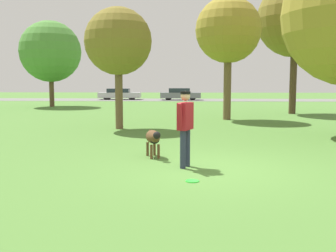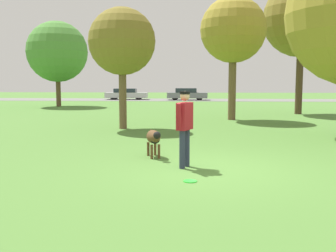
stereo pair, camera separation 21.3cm
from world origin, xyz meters
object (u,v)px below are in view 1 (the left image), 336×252
object	(u,v)px
tree_mid_center	(228,31)
parked_car_silver	(119,94)
tree_far_right	(295,19)
tree_near_left	(118,42)
dog	(153,138)
person	(185,122)
frisbee	(192,181)
parked_car_grey	(180,94)
tree_far_left	(50,52)

from	to	relation	value
tree_mid_center	parked_car_silver	world-z (taller)	tree_mid_center
tree_mid_center	tree_far_right	bearing A→B (deg)	41.45
tree_far_right	tree_near_left	xyz separation A→B (m)	(-9.32, -8.09, -2.08)
tree_far_right	dog	bearing A→B (deg)	-117.24
person	tree_near_left	bearing A→B (deg)	44.28
frisbee	parked_car_silver	xyz separation A→B (m)	(-7.40, 34.52, 0.60)
tree_far_right	parked_car_silver	size ratio (longest dim) A/B	1.76
parked_car_grey	tree_far_left	bearing A→B (deg)	-131.28
tree_far_left	tree_near_left	distance (m)	16.11
dog	tree_far_right	xyz separation A→B (m)	(7.35, 14.28, 5.16)
tree_far_left	tree_far_right	distance (m)	18.17
dog	parked_car_grey	distance (m)	31.46
person	parked_car_grey	distance (m)	32.62
frisbee	tree_mid_center	size ratio (longest dim) A/B	0.04
tree_far_right	person	bearing A→B (deg)	-112.88
tree_near_left	parked_car_silver	xyz separation A→B (m)	(-4.44, 25.89, -3.00)
tree_mid_center	parked_car_grey	world-z (taller)	tree_mid_center
tree_near_left	tree_far_left	bearing A→B (deg)	118.86
parked_car_silver	dog	bearing A→B (deg)	-80.16
dog	parked_car_silver	bearing A→B (deg)	172.81
person	parked_car_grey	xyz separation A→B (m)	(-0.65, 32.61, -0.44)
frisbee	parked_car_grey	distance (m)	33.92
tree_mid_center	tree_far_left	world-z (taller)	tree_far_left
frisbee	tree_far_right	world-z (taller)	tree_far_right
tree_mid_center	tree_far_right	distance (m)	5.95
dog	tree_near_left	xyz separation A→B (m)	(-1.97, 6.19, 3.08)
tree_near_left	parked_car_grey	world-z (taller)	tree_near_left
tree_far_right	frisbee	bearing A→B (deg)	-110.82
tree_far_left	person	bearing A→B (deg)	-63.74
frisbee	tree_far_left	distance (m)	25.50
person	tree_near_left	distance (m)	8.26
person	tree_far_right	distance (m)	17.37
person	tree_near_left	size ratio (longest dim) A/B	0.35
dog	tree_mid_center	bearing A→B (deg)	145.59
parked_car_silver	tree_mid_center	bearing A→B (deg)	-68.05
parked_car_grey	parked_car_silver	bearing A→B (deg)	174.99
tree_near_left	parked_car_silver	world-z (taller)	tree_near_left
frisbee	tree_near_left	xyz separation A→B (m)	(-2.96, 8.64, 3.60)
person	tree_mid_center	size ratio (longest dim) A/B	0.28
tree_near_left	parked_car_grey	bearing A→B (deg)	85.12
parked_car_silver	parked_car_grey	bearing A→B (deg)	-6.81
tree_mid_center	parked_car_grey	bearing A→B (deg)	97.52
tree_mid_center	person	bearing A→B (deg)	-100.44
tree_near_left	parked_car_silver	size ratio (longest dim) A/B	1.11
dog	frisbee	xyz separation A→B (m)	(0.99, -2.45, -0.51)
frisbee	parked_car_silver	distance (m)	35.31
person	tree_mid_center	xyz separation A→B (m)	(2.13, 11.56, 3.49)
person	tree_far_left	bearing A→B (deg)	49.61
tree_far_left	parked_car_silver	distance (m)	12.79
person	tree_mid_center	bearing A→B (deg)	12.91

